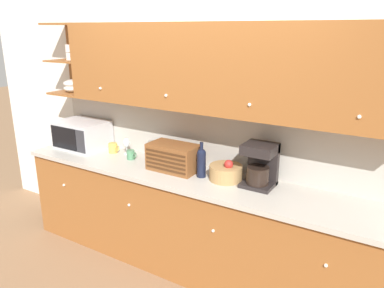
% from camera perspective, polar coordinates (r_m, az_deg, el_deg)
% --- Properties ---
extents(ground_plane, '(24.00, 24.00, 0.00)m').
position_cam_1_polar(ground_plane, '(3.94, 1.60, -15.79)').
color(ground_plane, '#896647').
extents(wall_back, '(5.81, 0.06, 2.60)m').
position_cam_1_polar(wall_back, '(3.44, 2.03, 2.93)').
color(wall_back, white).
rests_on(wall_back, ground_plane).
extents(counter_unit, '(3.43, 0.61, 0.93)m').
position_cam_1_polar(counter_unit, '(3.49, -0.77, -11.62)').
color(counter_unit, '#935628').
rests_on(counter_unit, ground_plane).
extents(backsplash_panel, '(3.41, 0.01, 0.56)m').
position_cam_1_polar(backsplash_panel, '(3.43, 1.72, 1.28)').
color(backsplash_panel, '#B7B2A8').
rests_on(backsplash_panel, counter_unit).
extents(upper_cabinets, '(3.41, 0.36, 0.71)m').
position_cam_1_polar(upper_cabinets, '(3.09, 3.01, 11.47)').
color(upper_cabinets, '#935628').
rests_on(upper_cabinets, backsplash_panel).
extents(microwave, '(0.51, 0.40, 0.29)m').
position_cam_1_polar(microwave, '(4.14, -16.37, 1.41)').
color(microwave, silver).
rests_on(microwave, counter_unit).
extents(mug, '(0.10, 0.09, 0.10)m').
position_cam_1_polar(mug, '(3.91, -11.91, -0.60)').
color(mug, gold).
rests_on(mug, counter_unit).
extents(wine_glass, '(0.07, 0.07, 0.17)m').
position_cam_1_polar(wine_glass, '(3.82, -9.96, 0.10)').
color(wine_glass, silver).
rests_on(wine_glass, counter_unit).
extents(mug_blue_second, '(0.09, 0.08, 0.09)m').
position_cam_1_polar(mug_blue_second, '(3.69, -9.28, -1.63)').
color(mug_blue_second, '#4C845B').
rests_on(mug_blue_second, counter_unit).
extents(storage_canister, '(0.12, 0.12, 0.18)m').
position_cam_1_polar(storage_canister, '(3.66, -5.74, -0.91)').
color(storage_canister, silver).
rests_on(storage_canister, counter_unit).
extents(bread_box, '(0.45, 0.26, 0.24)m').
position_cam_1_polar(bread_box, '(3.34, -2.84, -2.03)').
color(bread_box, brown).
rests_on(bread_box, counter_unit).
extents(wine_bottle, '(0.08, 0.08, 0.31)m').
position_cam_1_polar(wine_bottle, '(3.18, 1.44, -2.66)').
color(wine_bottle, black).
rests_on(wine_bottle, counter_unit).
extents(fruit_basket, '(0.28, 0.28, 0.19)m').
position_cam_1_polar(fruit_basket, '(3.16, 5.18, -4.30)').
color(fruit_basket, '#A87F4C').
rests_on(fruit_basket, counter_unit).
extents(coffee_maker, '(0.25, 0.24, 0.35)m').
position_cam_1_polar(coffee_maker, '(3.05, 10.34, -3.10)').
color(coffee_maker, black).
rests_on(coffee_maker, counter_unit).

